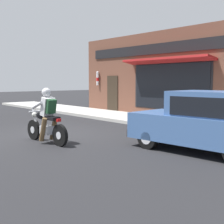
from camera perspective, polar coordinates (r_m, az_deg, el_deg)
ground_plane at (r=10.96m, az=-11.15°, el=-3.97°), size 80.00×80.00×0.00m
sidewalk_curb at (r=16.17m, az=-1.00°, el=-0.48°), size 2.60×22.00×0.14m
storefront_building at (r=15.80m, az=7.57°, el=6.73°), size 1.25×10.25×4.20m
motorcycle_with_rider at (r=9.34m, az=-11.89°, el=-1.46°), size 0.59×2.02×1.62m
car_hatchback at (r=8.32m, az=16.60°, el=-1.85°), size 1.99×3.92×1.57m
traffic_cone at (r=12.21m, az=19.68°, el=-1.16°), size 0.36×0.36×0.60m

